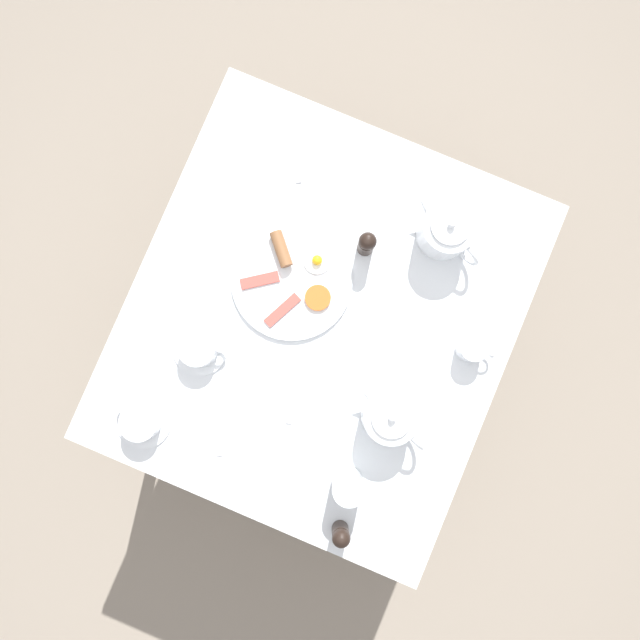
# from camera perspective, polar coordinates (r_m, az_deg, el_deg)

# --- Properties ---
(ground_plane) EXTENTS (8.00, 8.00, 0.00)m
(ground_plane) POSITION_cam_1_polar(r_m,az_deg,el_deg) (2.28, 0.00, -1.36)
(ground_plane) COLOR gray
(table) EXTENTS (0.92, 1.01, 0.75)m
(table) POSITION_cam_1_polar(r_m,az_deg,el_deg) (1.61, 0.00, -0.24)
(table) COLOR silver
(table) RESTS_ON ground_plane
(breakfast_plate) EXTENTS (0.30, 0.30, 0.04)m
(breakfast_plate) POSITION_cam_1_polar(r_m,az_deg,el_deg) (1.54, -2.55, 3.81)
(breakfast_plate) COLOR white
(breakfast_plate) RESTS_ON table
(teapot_near) EXTENTS (0.20, 0.13, 0.13)m
(teapot_near) POSITION_cam_1_polar(r_m,az_deg,el_deg) (1.54, 11.50, 7.96)
(teapot_near) COLOR white
(teapot_near) RESTS_ON table
(teapot_far) EXTENTS (0.21, 0.13, 0.13)m
(teapot_far) POSITION_cam_1_polar(r_m,az_deg,el_deg) (1.49, 6.39, -8.76)
(teapot_far) COLOR white
(teapot_far) RESTS_ON table
(teacup_with_saucer_left) EXTENTS (0.14, 0.13, 0.06)m
(teacup_with_saucer_left) POSITION_cam_1_polar(r_m,az_deg,el_deg) (1.57, -16.04, -8.92)
(teacup_with_saucer_left) COLOR white
(teacup_with_saucer_left) RESTS_ON table
(teacup_with_saucer_right) EXTENTS (0.13, 0.13, 0.06)m
(teacup_with_saucer_right) POSITION_cam_1_polar(r_m,az_deg,el_deg) (1.53, -11.01, -2.56)
(teacup_with_saucer_right) COLOR white
(teacup_with_saucer_right) RESTS_ON table
(water_glass_tall) EXTENTS (0.08, 0.08, 0.12)m
(water_glass_tall) POSITION_cam_1_polar(r_m,az_deg,el_deg) (1.50, 2.59, -14.92)
(water_glass_tall) COLOR white
(water_glass_tall) RESTS_ON table
(creamer_jug) EXTENTS (0.09, 0.07, 0.06)m
(creamer_jug) POSITION_cam_1_polar(r_m,az_deg,el_deg) (1.54, 13.75, -2.51)
(creamer_jug) COLOR white
(creamer_jug) RESTS_ON table
(pepper_grinder) EXTENTS (0.04, 0.04, 0.11)m
(pepper_grinder) POSITION_cam_1_polar(r_m,az_deg,el_deg) (1.53, 1.91, -19.03)
(pepper_grinder) COLOR black
(pepper_grinder) RESTS_ON table
(salt_grinder) EXTENTS (0.04, 0.04, 0.11)m
(salt_grinder) POSITION_cam_1_polar(r_m,az_deg,el_deg) (1.50, 4.29, 6.97)
(salt_grinder) COLOR black
(salt_grinder) RESTS_ON table
(fork_by_plate) EXTENTS (0.07, 0.17, 0.00)m
(fork_by_plate) POSITION_cam_1_polar(r_m,az_deg,el_deg) (1.53, -2.53, -6.23)
(fork_by_plate) COLOR silver
(fork_by_plate) RESTS_ON table
(knife_by_plate) EXTENTS (0.10, 0.18, 0.00)m
(knife_by_plate) POSITION_cam_1_polar(r_m,az_deg,el_deg) (1.62, -2.19, 15.70)
(knife_by_plate) COLOR silver
(knife_by_plate) RESTS_ON table
(spoon_for_tea) EXTENTS (0.09, 0.14, 0.00)m
(spoon_for_tea) POSITION_cam_1_polar(r_m,az_deg,el_deg) (1.55, -9.46, -9.34)
(spoon_for_tea) COLOR silver
(spoon_for_tea) RESTS_ON table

